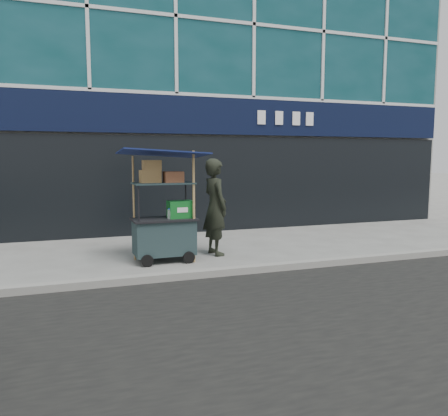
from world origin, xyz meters
name	(u,v)px	position (x,y,z in m)	size (l,w,h in m)	color
ground	(231,271)	(0.00, 0.00, 0.00)	(80.00, 80.00, 0.00)	slate
curb	(236,271)	(0.00, -0.20, 0.06)	(80.00, 0.18, 0.12)	gray
building	(153,18)	(0.00, 6.95, 6.02)	(16.00, 6.20, 12.00)	gray
vendor_cart	(165,222)	(-0.89, 1.07, 0.71)	(1.54, 1.10, 2.04)	#1C2E30
vendor_man	(215,207)	(0.14, 1.32, 0.93)	(0.68, 0.44, 1.86)	black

